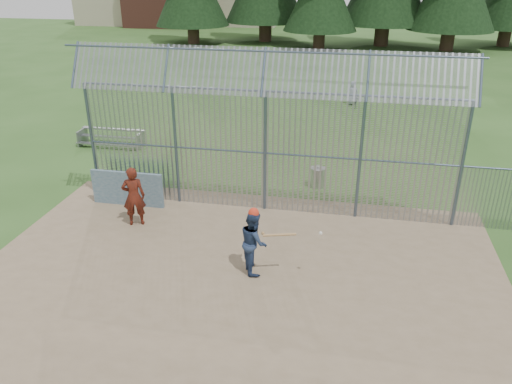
% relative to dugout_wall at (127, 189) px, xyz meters
% --- Properties ---
extents(ground, '(120.00, 120.00, 0.00)m').
position_rel_dugout_wall_xyz_m(ground, '(4.60, -2.90, -0.62)').
color(ground, '#2D511E').
rests_on(ground, ground).
extents(dirt_infield, '(14.00, 10.00, 0.02)m').
position_rel_dugout_wall_xyz_m(dirt_infield, '(4.60, -3.40, -0.61)').
color(dirt_infield, '#756047').
rests_on(dirt_infield, ground).
extents(dugout_wall, '(2.50, 0.12, 1.20)m').
position_rel_dugout_wall_xyz_m(dugout_wall, '(0.00, 0.00, 0.00)').
color(dugout_wall, '#38566B').
rests_on(dugout_wall, dirt_infield).
extents(batter, '(0.94, 1.03, 1.74)m').
position_rel_dugout_wall_xyz_m(batter, '(4.97, -3.11, 0.27)').
color(batter, navy).
rests_on(batter, dirt_infield).
extents(onlooker, '(0.82, 0.67, 1.92)m').
position_rel_dugout_wall_xyz_m(onlooker, '(0.81, -1.25, 0.36)').
color(onlooker, maroon).
rests_on(onlooker, dirt_infield).
extents(bg_kid_standing, '(0.77, 0.61, 1.37)m').
position_rel_dugout_wall_xyz_m(bg_kid_standing, '(7.21, 15.08, 0.07)').
color(bg_kid_standing, slate).
rests_on(bg_kid_standing, ground).
extents(bg_kid_seated, '(0.54, 0.35, 0.86)m').
position_rel_dugout_wall_xyz_m(bg_kid_seated, '(7.40, 14.27, -0.19)').
color(bg_kid_seated, slate).
rests_on(bg_kid_seated, ground).
extents(batting_gear, '(1.91, 0.44, 0.66)m').
position_rel_dugout_wall_xyz_m(batting_gear, '(5.12, -3.13, 1.03)').
color(batting_gear, red).
rests_on(batting_gear, ground).
extents(trash_can, '(0.56, 0.56, 0.82)m').
position_rel_dugout_wall_xyz_m(trash_can, '(6.19, 2.80, -0.24)').
color(trash_can, '#919498').
rests_on(trash_can, ground).
extents(bleacher, '(3.00, 0.95, 0.72)m').
position_rel_dugout_wall_xyz_m(bleacher, '(-3.31, 5.53, -0.21)').
color(bleacher, slate).
rests_on(bleacher, ground).
extents(backstop_fence, '(20.09, 0.81, 5.30)m').
position_rel_dugout_wall_xyz_m(backstop_fence, '(6.41, 0.53, 1.74)').
color(backstop_fence, '#47566B').
rests_on(backstop_fence, ground).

